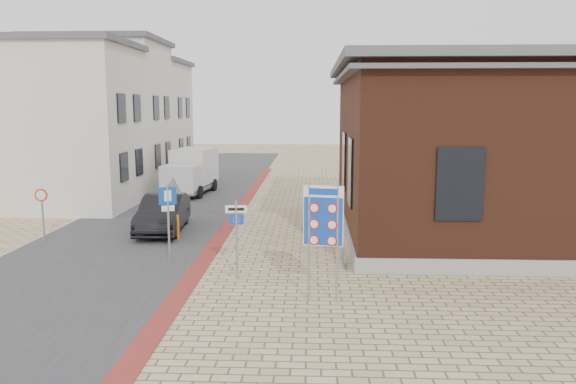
% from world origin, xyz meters
% --- Properties ---
extents(ground, '(120.00, 120.00, 0.00)m').
position_xyz_m(ground, '(0.00, 0.00, 0.00)').
color(ground, tan).
rests_on(ground, ground).
extents(road_strip, '(7.00, 60.00, 0.02)m').
position_xyz_m(road_strip, '(-5.50, 15.00, 0.01)').
color(road_strip, '#38383A').
rests_on(road_strip, ground).
extents(curb_strip, '(0.60, 40.00, 0.02)m').
position_xyz_m(curb_strip, '(-2.00, 10.00, 0.01)').
color(curb_strip, maroon).
rests_on(curb_strip, ground).
extents(brick_building, '(13.00, 13.00, 6.80)m').
position_xyz_m(brick_building, '(8.99, 7.00, 3.49)').
color(brick_building, gray).
rests_on(brick_building, ground).
extents(townhouse_near, '(7.40, 6.40, 8.30)m').
position_xyz_m(townhouse_near, '(-10.99, 12.00, 4.17)').
color(townhouse_near, silver).
rests_on(townhouse_near, ground).
extents(townhouse_mid, '(7.40, 6.40, 9.10)m').
position_xyz_m(townhouse_mid, '(-10.99, 18.00, 4.57)').
color(townhouse_mid, silver).
rests_on(townhouse_mid, ground).
extents(townhouse_far, '(7.40, 6.40, 8.30)m').
position_xyz_m(townhouse_far, '(-10.99, 24.00, 4.17)').
color(townhouse_far, silver).
rests_on(townhouse_far, ground).
extents(bike_rack, '(0.08, 1.80, 0.60)m').
position_xyz_m(bike_rack, '(2.65, 2.20, 0.26)').
color(bike_rack, slate).
rests_on(bike_rack, ground).
extents(sedan, '(1.90, 4.66, 1.50)m').
position_xyz_m(sedan, '(-4.49, 6.57, 0.75)').
color(sedan, black).
rests_on(sedan, ground).
extents(box_truck, '(2.51, 5.18, 2.62)m').
position_xyz_m(box_truck, '(-5.44, 16.49, 1.35)').
color(box_truck, slate).
rests_on(box_truck, ground).
extents(border_sign, '(1.05, 0.24, 3.09)m').
position_xyz_m(border_sign, '(1.90, -1.50, 2.23)').
color(border_sign, gray).
rests_on(border_sign, ground).
extents(essen_sign, '(0.64, 0.10, 2.38)m').
position_xyz_m(essen_sign, '(-0.61, 0.30, 1.57)').
color(essen_sign, gray).
rests_on(essen_sign, ground).
extents(parking_sign, '(0.54, 0.27, 2.59)m').
position_xyz_m(parking_sign, '(-3.08, 2.01, 1.77)').
color(parking_sign, gray).
rests_on(parking_sign, ground).
extents(yield_sign, '(0.82, 0.21, 2.33)m').
position_xyz_m(yield_sign, '(-3.80, 5.60, 1.77)').
color(yield_sign, gray).
rests_on(yield_sign, ground).
extents(speed_sign, '(0.49, 0.07, 2.06)m').
position_xyz_m(speed_sign, '(-8.50, 4.50, 1.35)').
color(speed_sign, gray).
rests_on(speed_sign, ground).
extents(bollard, '(0.10, 0.10, 1.01)m').
position_xyz_m(bollard, '(-3.50, 5.00, 0.51)').
color(bollard, orange).
rests_on(bollard, ground).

